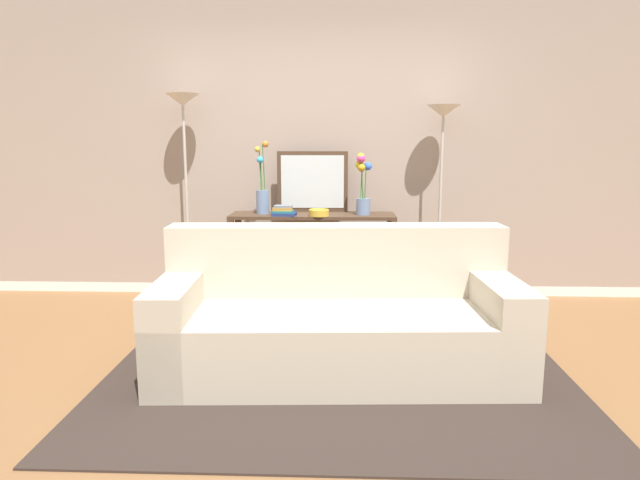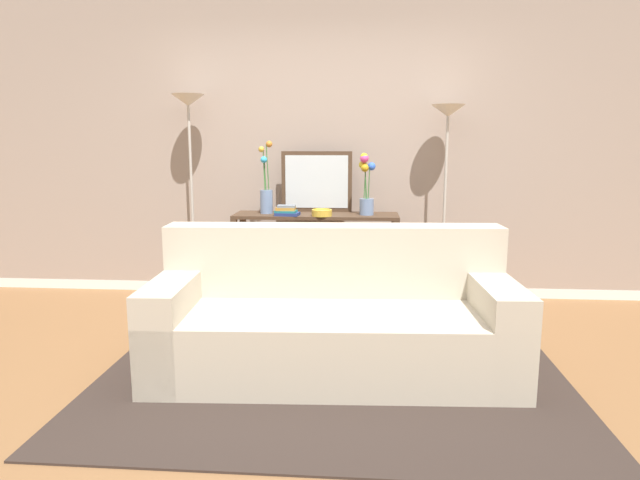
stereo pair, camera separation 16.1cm
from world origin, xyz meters
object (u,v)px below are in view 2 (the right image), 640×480
(console_table, at_px, (316,241))
(wall_mirror, at_px, (317,182))
(floor_lamp_right, at_px, (447,149))
(book_stack, at_px, (287,211))
(couch, at_px, (333,321))
(floor_lamp_left, at_px, (190,140))
(vase_short_flowers, at_px, (366,188))
(vase_tall_flowers, at_px, (266,193))
(book_row_under_console, at_px, (274,297))
(fruit_bowl, at_px, (322,213))

(console_table, bearing_deg, wall_mirror, 93.30)
(floor_lamp_right, distance_m, book_stack, 1.44)
(couch, relative_size, wall_mirror, 3.56)
(floor_lamp_left, xyz_separation_m, vase_short_flowers, (1.54, -0.09, -0.40))
(vase_tall_flowers, distance_m, book_stack, 0.27)
(vase_short_flowers, bearing_deg, floor_lamp_left, 176.58)
(vase_short_flowers, height_order, book_stack, vase_short_flowers)
(wall_mirror, height_order, book_stack, wall_mirror)
(floor_lamp_right, bearing_deg, console_table, -176.72)
(couch, distance_m, book_row_under_console, 1.57)
(fruit_bowl, distance_m, book_row_under_console, 0.90)
(couch, height_order, fruit_bowl, couch)
(vase_tall_flowers, relative_size, vase_short_flowers, 1.19)
(fruit_bowl, xyz_separation_m, book_row_under_console, (-0.43, 0.13, -0.78))
(couch, relative_size, vase_tall_flowers, 3.57)
(floor_lamp_left, bearing_deg, floor_lamp_right, 0.00)
(couch, xyz_separation_m, console_table, (-0.23, 1.42, 0.25))
(console_table, relative_size, fruit_bowl, 8.28)
(floor_lamp_right, relative_size, fruit_bowl, 10.09)
(console_table, xyz_separation_m, floor_lamp_right, (1.10, 0.06, 0.79))
(wall_mirror, bearing_deg, floor_lamp_right, -5.40)
(couch, distance_m, floor_lamp_left, 2.29)
(floor_lamp_left, distance_m, floor_lamp_right, 2.21)
(console_table, height_order, book_stack, book_stack)
(floor_lamp_right, xyz_separation_m, book_stack, (-1.34, -0.19, -0.51))
(wall_mirror, bearing_deg, floor_lamp_left, -174.56)
(wall_mirror, height_order, fruit_bowl, wall_mirror)
(floor_lamp_left, distance_m, vase_short_flowers, 1.59)
(vase_tall_flowers, xyz_separation_m, book_stack, (0.19, -0.13, -0.14))
(fruit_bowl, bearing_deg, console_table, 114.47)
(floor_lamp_left, xyz_separation_m, book_stack, (0.87, -0.19, -0.59))
(console_table, bearing_deg, fruit_bowl, -65.53)
(floor_lamp_right, distance_m, vase_short_flowers, 0.75)
(floor_lamp_left, bearing_deg, wall_mirror, 5.44)
(console_table, xyz_separation_m, wall_mirror, (-0.01, 0.17, 0.51))
(vase_short_flowers, distance_m, book_row_under_console, 1.26)
(fruit_bowl, height_order, book_row_under_console, fruit_bowl)
(wall_mirror, height_order, vase_short_flowers, wall_mirror)
(console_table, distance_m, floor_lamp_left, 1.41)
(fruit_bowl, bearing_deg, floor_lamp_left, 170.63)
(book_stack, bearing_deg, vase_tall_flowers, 146.87)
(book_row_under_console, bearing_deg, wall_mirror, 24.67)
(fruit_bowl, relative_size, book_stack, 0.80)
(floor_lamp_left, height_order, fruit_bowl, floor_lamp_left)
(floor_lamp_right, height_order, vase_tall_flowers, floor_lamp_right)
(wall_mirror, relative_size, vase_tall_flowers, 1.00)
(console_table, xyz_separation_m, fruit_bowl, (0.06, -0.13, 0.27))
(book_row_under_console, bearing_deg, fruit_bowl, -16.65)
(wall_mirror, distance_m, vase_tall_flowers, 0.46)
(floor_lamp_left, bearing_deg, console_table, -3.25)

